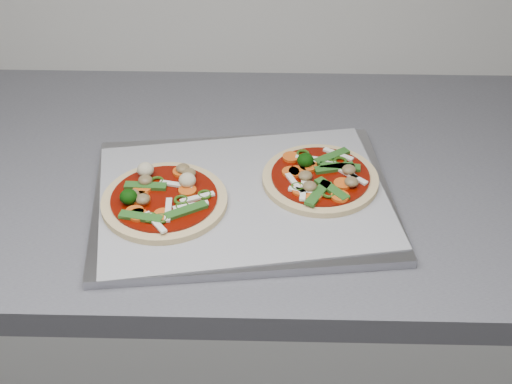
{
  "coord_description": "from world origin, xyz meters",
  "views": [
    {
      "loc": [
        0.26,
        0.43,
        1.52
      ],
      "look_at": [
        0.24,
        1.2,
        0.93
      ],
      "focal_mm": 50.0,
      "sensor_mm": 36.0,
      "label": 1
    }
  ],
  "objects": [
    {
      "name": "pizza_left",
      "position": [
        0.12,
        1.19,
        0.92
      ],
      "size": [
        0.23,
        0.23,
        0.03
      ],
      "rotation": [
        0.0,
        0.0,
        0.49
      ],
      "color": "beige",
      "rests_on": "parchment"
    },
    {
      "name": "baking_tray",
      "position": [
        0.23,
        1.22,
        0.91
      ],
      "size": [
        0.45,
        0.35,
        0.01
      ],
      "primitive_type": "cube",
      "rotation": [
        0.0,
        0.0,
        0.12
      ],
      "color": "#9B9AA1",
      "rests_on": "countertop"
    },
    {
      "name": "base_cabinet",
      "position": [
        0.0,
        1.3,
        0.43
      ],
      "size": [
        3.6,
        0.6,
        0.86
      ],
      "primitive_type": "cube",
      "color": "#B7B7B5",
      "rests_on": "ground"
    },
    {
      "name": "parchment",
      "position": [
        0.23,
        1.22,
        0.91
      ],
      "size": [
        0.44,
        0.35,
        0.0
      ],
      "primitive_type": "cube",
      "rotation": [
        0.0,
        0.0,
        0.17
      ],
      "color": "#A2A2A7",
      "rests_on": "baking_tray"
    },
    {
      "name": "countertop",
      "position": [
        0.0,
        1.3,
        0.88
      ],
      "size": [
        3.6,
        0.6,
        0.04
      ],
      "primitive_type": "cube",
      "color": "slate",
      "rests_on": "base_cabinet"
    },
    {
      "name": "pizza_right",
      "position": [
        0.33,
        1.25,
        0.92
      ],
      "size": [
        0.19,
        0.19,
        0.03
      ],
      "rotation": [
        0.0,
        0.0,
        0.2
      ],
      "color": "beige",
      "rests_on": "parchment"
    }
  ]
}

